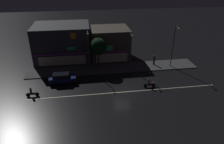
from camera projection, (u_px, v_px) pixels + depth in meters
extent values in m
plane|color=black|center=(122.00, 92.00, 31.57)|extent=(140.00, 140.00, 0.00)
cube|color=beige|center=(122.00, 92.00, 31.57)|extent=(30.12, 0.16, 0.01)
cube|color=#424447|center=(114.00, 68.00, 39.00)|extent=(31.70, 4.29, 0.14)
cube|color=#383A3F|center=(63.00, 42.00, 41.71)|extent=(10.90, 8.12, 7.16)
cube|color=#D83FD8|center=(62.00, 54.00, 38.46)|extent=(10.36, 0.24, 0.12)
cube|color=#33E572|center=(71.00, 49.00, 38.29)|extent=(1.53, 0.08, 0.56)
cube|color=orange|center=(73.00, 36.00, 37.27)|extent=(0.95, 0.08, 1.17)
cube|color=beige|center=(62.00, 61.00, 39.10)|extent=(8.72, 0.06, 1.80)
cube|color=#4C443A|center=(110.00, 43.00, 42.53)|extent=(7.71, 6.76, 6.32)
cube|color=#D83FD8|center=(112.00, 52.00, 39.69)|extent=(7.32, 0.24, 0.12)
cube|color=#33E572|center=(109.00, 48.00, 39.32)|extent=(1.61, 0.08, 0.99)
cube|color=beige|center=(112.00, 58.00, 40.33)|extent=(6.17, 0.06, 1.80)
cylinder|color=#47494C|center=(88.00, 51.00, 36.80)|extent=(0.16, 0.16, 7.32)
cube|color=#47494C|center=(88.00, 32.00, 34.58)|extent=(0.10, 1.40, 0.10)
ellipsoid|color=#F9E099|center=(88.00, 34.00, 33.99)|extent=(0.44, 0.32, 0.20)
cylinder|color=#47494C|center=(130.00, 51.00, 37.03)|extent=(0.16, 0.16, 6.97)
cube|color=#47494C|center=(131.00, 34.00, 34.89)|extent=(0.10, 1.40, 0.10)
ellipsoid|color=#F9E099|center=(132.00, 36.00, 34.31)|extent=(0.44, 0.32, 0.20)
cylinder|color=#47494C|center=(173.00, 47.00, 38.02)|extent=(0.16, 0.16, 7.83)
cube|color=#47494C|center=(177.00, 27.00, 35.68)|extent=(0.10, 1.40, 0.10)
ellipsoid|color=#F9E099|center=(179.00, 29.00, 35.10)|extent=(0.44, 0.32, 0.20)
cylinder|color=#232328|center=(154.00, 60.00, 39.93)|extent=(0.34, 0.34, 1.75)
sphere|color=tan|center=(155.00, 56.00, 39.48)|extent=(0.22, 0.22, 0.22)
cylinder|color=#473323|center=(99.00, 60.00, 38.50)|extent=(0.24, 0.24, 2.93)
sphere|color=black|center=(98.00, 46.00, 37.27)|extent=(3.13, 3.13, 3.13)
cube|color=navy|center=(63.00, 79.00, 33.93)|extent=(4.30, 1.78, 0.76)
cube|color=black|center=(61.00, 75.00, 33.60)|extent=(2.58, 1.57, 0.60)
cube|color=#F9F2CC|center=(76.00, 76.00, 34.69)|extent=(0.08, 0.20, 0.12)
cube|color=#F9F2CC|center=(76.00, 79.00, 33.62)|extent=(0.08, 0.20, 0.12)
cylinder|color=black|center=(72.00, 78.00, 35.07)|extent=(0.62, 0.20, 0.62)
cylinder|color=black|center=(72.00, 83.00, 33.50)|extent=(0.62, 0.20, 0.62)
cylinder|color=black|center=(55.00, 79.00, 34.70)|extent=(0.62, 0.20, 0.62)
cylinder|color=black|center=(54.00, 84.00, 33.13)|extent=(0.62, 0.20, 0.62)
cylinder|color=black|center=(37.00, 94.00, 30.49)|extent=(0.60, 0.08, 0.60)
cylinder|color=black|center=(28.00, 95.00, 30.32)|extent=(0.60, 0.10, 0.60)
cube|color=black|center=(33.00, 94.00, 30.36)|extent=(1.30, 0.14, 0.20)
ellipsoid|color=#B2B7BC|center=(34.00, 93.00, 30.29)|extent=(0.44, 0.26, 0.24)
cube|color=black|center=(31.00, 93.00, 30.27)|extent=(0.56, 0.22, 0.10)
cylinder|color=slate|center=(36.00, 91.00, 30.24)|extent=(0.03, 0.60, 0.03)
sphere|color=white|center=(37.00, 92.00, 30.30)|extent=(0.14, 0.14, 0.14)
cylinder|color=#334766|center=(31.00, 91.00, 30.10)|extent=(0.32, 0.32, 0.70)
sphere|color=#333338|center=(30.00, 88.00, 29.89)|extent=(0.22, 0.22, 0.22)
cylinder|color=black|center=(153.00, 85.00, 32.92)|extent=(0.60, 0.08, 0.60)
cylinder|color=black|center=(145.00, 86.00, 32.75)|extent=(0.60, 0.10, 0.60)
cube|color=black|center=(149.00, 85.00, 32.79)|extent=(1.30, 0.14, 0.20)
ellipsoid|color=red|center=(151.00, 83.00, 32.72)|extent=(0.44, 0.26, 0.24)
cube|color=black|center=(148.00, 84.00, 32.70)|extent=(0.56, 0.22, 0.10)
cylinder|color=slate|center=(153.00, 82.00, 32.66)|extent=(0.03, 0.60, 0.03)
sphere|color=white|center=(154.00, 82.00, 32.72)|extent=(0.14, 0.14, 0.14)
cylinder|color=#334766|center=(149.00, 82.00, 32.52)|extent=(0.32, 0.32, 0.70)
sphere|color=#333338|center=(149.00, 79.00, 32.32)|extent=(0.22, 0.22, 0.22)
cone|color=orange|center=(150.00, 72.00, 37.21)|extent=(0.36, 0.36, 0.55)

